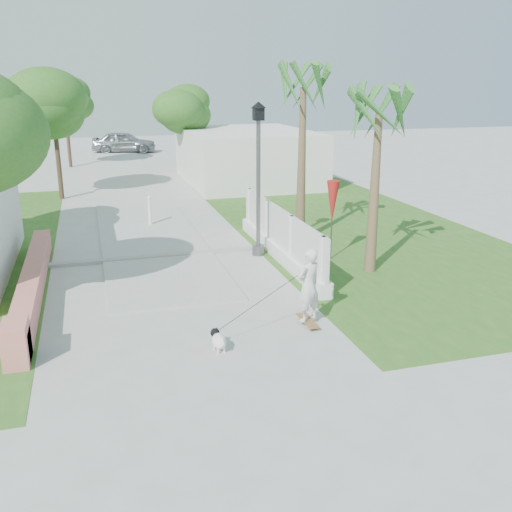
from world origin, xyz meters
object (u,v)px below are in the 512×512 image
object	(u,v)px
dog	(218,340)
bollard	(150,210)
patio_umbrella	(333,202)
street_lamp	(258,174)
skateboarder	(274,298)
parked_car	(124,142)

from	to	relation	value
dog	bollard	bearing A→B (deg)	82.00
patio_umbrella	dog	xyz separation A→B (m)	(-4.44, -4.83, -1.46)
patio_umbrella	street_lamp	bearing A→B (deg)	152.24
bollard	dog	world-z (taller)	bollard
street_lamp	bollard	distance (m)	5.56
skateboarder	bollard	bearing A→B (deg)	-105.69
street_lamp	skateboarder	xyz separation A→B (m)	(-1.24, -5.33, -1.66)
street_lamp	patio_umbrella	bearing A→B (deg)	-27.76
street_lamp	bollard	world-z (taller)	street_lamp
patio_umbrella	skateboarder	bearing A→B (deg)	-125.98
bollard	dog	xyz separation A→B (m)	(0.16, -10.33, -0.36)
street_lamp	skateboarder	world-z (taller)	street_lamp
skateboarder	parked_car	world-z (taller)	skateboarder
street_lamp	parked_car	size ratio (longest dim) A/B	1.00
dog	skateboarder	bearing A→B (deg)	12.44
street_lamp	skateboarder	bearing A→B (deg)	-103.13
bollard	skateboarder	distance (m)	9.94
patio_umbrella	dog	bearing A→B (deg)	-132.54
skateboarder	parked_car	distance (m)	32.16
skateboarder	parked_car	bearing A→B (deg)	-112.62
patio_umbrella	skateboarder	distance (m)	5.43
skateboarder	parked_car	size ratio (longest dim) A/B	0.55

